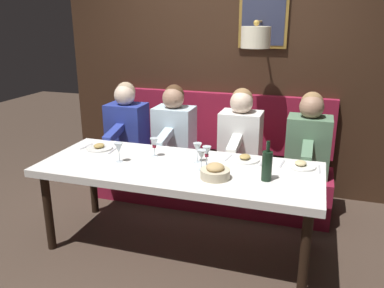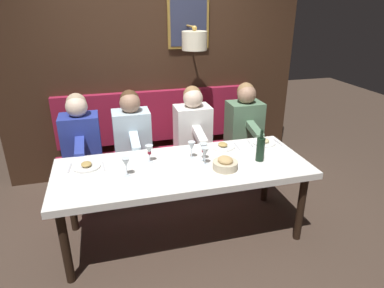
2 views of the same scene
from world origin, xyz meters
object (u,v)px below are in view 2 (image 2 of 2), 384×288
object	(u,v)px
wine_glass_0	(192,147)
wine_glass_1	(205,152)
diner_middle	(132,128)
dining_table	(183,172)
wine_glass_4	(203,148)
bread_bowl	(225,164)
wine_bottle	(260,149)
wine_glass_3	(149,150)
wine_glass_2	(126,163)
diner_nearest	(245,118)
diner_far	(80,133)
diner_near	(193,123)

from	to	relation	value
wine_glass_0	wine_glass_1	distance (m)	0.18
diner_middle	wine_glass_0	size ratio (longest dim) A/B	4.82
dining_table	wine_glass_4	size ratio (longest dim) A/B	13.77
diner_middle	bread_bowl	xyz separation A→B (m)	(-1.04, -0.71, -0.03)
wine_glass_0	wine_bottle	xyz separation A→B (m)	(-0.21, -0.59, -0.00)
wine_glass_1	wine_glass_3	bearing A→B (deg)	69.16
wine_glass_2	diner_nearest	bearing A→B (deg)	-57.49
wine_glass_1	wine_glass_2	size ratio (longest dim) A/B	1.00
diner_middle	diner_far	xyz separation A→B (m)	(0.00, 0.54, 0.00)
diner_middle	bread_bowl	bearing A→B (deg)	-145.77
diner_nearest	wine_glass_2	size ratio (longest dim) A/B	4.82
dining_table	diner_nearest	distance (m)	1.32
wine_glass_0	wine_glass_3	world-z (taller)	same
wine_glass_0	wine_bottle	distance (m)	0.63
dining_table	diner_near	distance (m)	0.95
diner_near	wine_glass_4	bearing A→B (deg)	171.76
dining_table	wine_glass_3	size ratio (longest dim) A/B	13.77
wine_bottle	dining_table	bearing A→B (deg)	83.67
diner_nearest	diner_near	distance (m)	0.64
diner_far	wine_glass_0	distance (m)	1.26
diner_far	wine_glass_1	world-z (taller)	diner_far
diner_near	wine_bottle	xyz separation A→B (m)	(-0.96, -0.38, 0.04)
dining_table	wine_glass_4	distance (m)	0.29
diner_middle	wine_glass_1	world-z (taller)	diner_middle
wine_glass_4	diner_nearest	bearing A→B (deg)	-43.19
wine_glass_2	diner_far	bearing A→B (deg)	23.26
diner_nearest	diner_far	xyz separation A→B (m)	(0.00, 1.87, 0.00)
diner_near	wine_bottle	distance (m)	1.03
dining_table	wine_glass_3	xyz separation A→B (m)	(0.16, 0.28, 0.18)
wine_bottle	bread_bowl	world-z (taller)	wine_bottle
diner_nearest	diner_middle	world-z (taller)	same
diner_nearest	diner_middle	distance (m)	1.34
wine_glass_0	wine_glass_4	distance (m)	0.11
diner_nearest	wine_glass_3	xyz separation A→B (m)	(-0.73, 1.25, 0.04)
dining_table	wine_glass_1	distance (m)	0.27
wine_glass_4	wine_glass_3	bearing A→B (deg)	80.23
diner_middle	wine_glass_0	xyz separation A→B (m)	(-0.75, -0.48, 0.04)
diner_middle	wine_bottle	distance (m)	1.44
wine_glass_2	wine_glass_1	bearing A→B (deg)	-87.29
diner_middle	wine_glass_4	distance (m)	0.99
dining_table	wine_glass_3	world-z (taller)	wine_glass_3
wine_glass_2	wine_glass_4	bearing A→B (deg)	-79.73
diner_middle	wine_bottle	size ratio (longest dim) A/B	2.64
wine_glass_2	wine_glass_3	bearing A→B (deg)	-46.56
diner_nearest	wine_bottle	distance (m)	1.00
wine_glass_3	wine_glass_4	distance (m)	0.49
wine_glass_4	wine_bottle	world-z (taller)	wine_bottle
wine_glass_3	wine_bottle	xyz separation A→B (m)	(-0.24, -0.98, 0.00)
wine_glass_0	wine_glass_4	size ratio (longest dim) A/B	1.00
wine_glass_3	wine_glass_1	bearing A→B (deg)	-110.84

